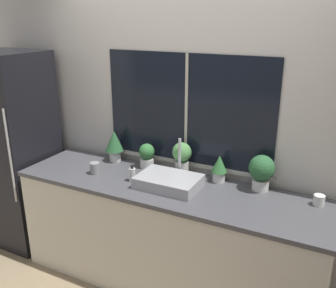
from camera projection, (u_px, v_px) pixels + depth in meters
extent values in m
cube|color=silver|center=(188.00, 121.00, 3.16)|extent=(8.00, 0.06, 2.70)
cube|color=black|center=(187.00, 109.00, 3.09)|extent=(1.49, 0.01, 0.92)
cube|color=beige|center=(186.00, 110.00, 3.09)|extent=(0.02, 0.01, 0.92)
cube|color=beige|center=(185.00, 163.00, 3.24)|extent=(1.55, 0.04, 0.03)
cube|color=silver|center=(51.00, 85.00, 4.78)|extent=(0.06, 7.00, 2.70)
cube|color=silver|center=(167.00, 238.00, 3.12)|extent=(2.52, 0.66, 0.89)
cube|color=#4C4C51|center=(167.00, 187.00, 2.97)|extent=(2.54, 0.69, 0.03)
cube|color=black|center=(15.00, 151.00, 3.65)|extent=(0.66, 0.61, 1.90)
cylinder|color=silver|center=(10.00, 157.00, 3.22)|extent=(0.02, 0.02, 0.85)
cube|color=#ADADB2|center=(169.00, 181.00, 2.93)|extent=(0.48, 0.33, 0.09)
cylinder|color=#B7B7BC|center=(179.00, 176.00, 3.10)|extent=(0.04, 0.04, 0.03)
cylinder|color=#B7B7BC|center=(180.00, 157.00, 3.05)|extent=(0.02, 0.02, 0.31)
cylinder|color=white|center=(115.00, 155.00, 3.45)|extent=(0.11, 0.11, 0.10)
cone|color=#2D6638|center=(114.00, 141.00, 3.41)|extent=(0.17, 0.17, 0.19)
cylinder|color=white|center=(147.00, 163.00, 3.31)|extent=(0.12, 0.12, 0.08)
sphere|color=#387A3D|center=(147.00, 151.00, 3.28)|extent=(0.14, 0.14, 0.14)
cylinder|color=white|center=(182.00, 168.00, 3.16)|extent=(0.12, 0.12, 0.12)
sphere|color=#569951|center=(182.00, 152.00, 3.11)|extent=(0.16, 0.16, 0.16)
cylinder|color=white|center=(219.00, 177.00, 3.02)|extent=(0.10, 0.10, 0.08)
cone|color=#387A3D|center=(219.00, 164.00, 2.99)|extent=(0.13, 0.13, 0.14)
cylinder|color=white|center=(260.00, 185.00, 2.88)|extent=(0.13, 0.13, 0.08)
sphere|color=#2D6638|center=(262.00, 168.00, 2.83)|extent=(0.20, 0.20, 0.20)
cylinder|color=white|center=(132.00, 175.00, 3.03)|extent=(0.05, 0.05, 0.11)
cylinder|color=black|center=(132.00, 167.00, 3.00)|extent=(0.02, 0.02, 0.03)
cylinder|color=white|center=(319.00, 200.00, 2.64)|extent=(0.08, 0.08, 0.08)
cylinder|color=gray|center=(95.00, 168.00, 3.17)|extent=(0.08, 0.08, 0.10)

